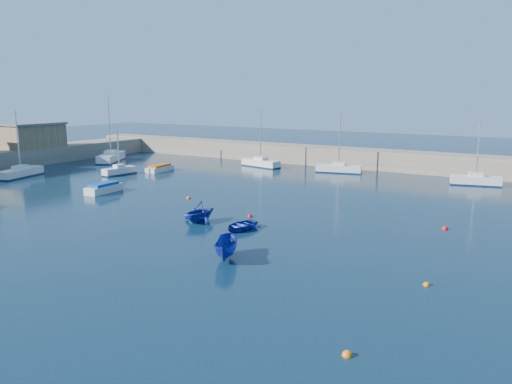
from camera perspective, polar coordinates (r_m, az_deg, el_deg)
The scene contains 19 objects.
ground at distance 35.28m, azimuth -17.22°, elevation -6.38°, with size 220.00×220.00×0.00m, color #0C2437.
back_wall at distance 73.15m, azimuth 10.83°, elevation 3.89°, with size 96.00×4.50×2.60m, color gray.
brick_shed_a at distance 81.99m, azimuth -24.32°, elevation 5.84°, with size 6.00×8.00×3.40m, color olive.
sailboat_2 at distance 69.57m, azimuth -25.29°, elevation 2.05°, with size 3.31×6.56×8.31m.
sailboat_3 at distance 67.06m, azimuth -15.35°, elevation 2.37°, with size 1.77×4.73×6.25m.
sailboat_4 at distance 80.49m, azimuth -16.23°, elevation 3.85°, with size 5.69×7.79×10.12m.
sailboat_5 at distance 71.71m, azimuth 0.54°, elevation 3.36°, with size 6.34×2.92×8.07m.
sailboat_6 at distance 67.30m, azimuth 9.43°, elevation 2.67°, with size 6.18×3.00×7.84m.
sailboat_7 at distance 62.52m, azimuth 23.79°, elevation 1.25°, with size 5.64×2.81×7.29m.
motorboat_1 at distance 55.36m, azimuth -16.99°, elevation 0.45°, with size 1.90×4.44×1.06m.
motorboat_2 at distance 68.80m, azimuth -10.96°, elevation 2.70°, with size 2.04×4.60×0.92m.
dinghy_center at distance 38.59m, azimuth -1.75°, elevation -3.86°, with size 2.29×3.20×0.66m, color navy.
dinghy_left at distance 40.99m, azimuth -6.51°, elevation -2.26°, with size 2.83×3.28×1.73m, color navy.
dinghy_right at distance 31.88m, azimuth -3.40°, elevation -6.48°, with size 1.33×3.53×1.36m, color navy.
buoy_1 at distance 42.68m, azimuth -0.69°, elevation -2.84°, with size 0.44×0.44×0.44m, color red.
buoy_2 at distance 29.40m, azimuth 18.92°, elevation -10.05°, with size 0.39×0.39×0.39m, color #D6670B.
buoy_3 at distance 50.53m, azimuth -7.72°, elevation -0.73°, with size 0.43×0.43×0.43m, color #D6670B.
buoy_4 at distance 41.56m, azimuth 20.79°, elevation -3.97°, with size 0.48×0.48×0.48m, color red.
buoy_5 at distance 21.41m, azimuth 10.40°, elevation -17.92°, with size 0.45×0.45×0.45m, color #D6670B.
Camera 1 is at (25.65, -21.90, 10.35)m, focal length 35.00 mm.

